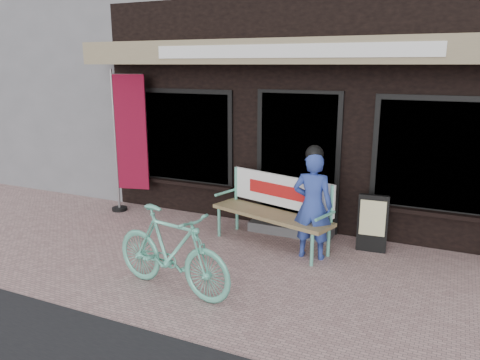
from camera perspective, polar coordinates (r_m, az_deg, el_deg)
The scene contains 8 objects.
ground at distance 5.94m, azimuth 0.66°, elevation -11.78°, with size 70.00×70.00×0.00m, color tan.
storefront at distance 10.10m, azimuth 12.83°, elevation 15.95°, with size 7.00×6.77×6.00m.
neighbor_left_near at distance 14.92m, azimuth -21.75°, elevation 15.38°, with size 10.00×7.00×6.40m, color slate.
bench at distance 6.79m, azimuth 4.32°, elevation -3.05°, with size 1.94×0.97×1.02m.
person at distance 6.34m, azimuth 8.84°, elevation -2.84°, with size 0.56×0.39×1.56m.
bicycle at distance 5.47m, azimuth -8.36°, elevation -8.50°, with size 0.47×1.67×1.00m, color #62BFA3.
nobori_red at distance 8.38m, azimuth -13.42°, elevation 4.72°, with size 0.74×0.33×2.50m.
menu_stand at distance 6.81m, azimuth 15.85°, elevation -5.04°, with size 0.42×0.12×0.82m.
Camera 1 is at (2.19, -4.88, 2.58)m, focal length 35.00 mm.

